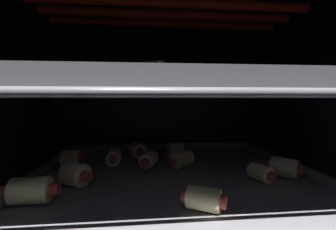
{
  "coord_description": "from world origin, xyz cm",
  "views": [
    {
      "loc": [
        -4.52,
        -36.36,
        24.45
      ],
      "look_at": [
        0.0,
        8.45,
        21.3
      ],
      "focal_mm": 24.97,
      "sensor_mm": 36.0,
      "label": 1
    }
  ],
  "objects_px": {
    "oven_rack_upper": "(173,96)",
    "pig_in_blanket_upper_8": "(235,78)",
    "pig_in_blanket_upper_2": "(184,82)",
    "pig_in_blanket_lower_5": "(261,173)",
    "pig_in_blanket_upper_5": "(252,84)",
    "pig_in_blanket_lower_1": "(75,175)",
    "pig_in_blanket_upper_4": "(139,86)",
    "pig_in_blanket_lower_4": "(138,150)",
    "oven_rack_lower": "(173,185)",
    "pig_in_blanket_lower_6": "(71,159)",
    "baking_tray_lower": "(173,178)",
    "pig_in_blanket_upper_3": "(147,73)",
    "baking_tray_upper": "(173,91)",
    "pig_in_blanket_lower_8": "(114,157)",
    "pig_in_blanket_upper_7": "(72,81)",
    "pig_in_blanket_lower_0": "(204,199)",
    "pig_in_blanket_lower_10": "(182,159)",
    "pig_in_blanket_upper_6": "(223,86)",
    "pig_in_blanket_lower_9": "(175,149)",
    "pig_in_blanket_upper_0": "(76,77)",
    "pig_in_blanket_lower_7": "(285,168)",
    "heating_element": "(174,3)",
    "pig_in_blanket_upper_1": "(99,85)",
    "pig_in_blanket_lower_3": "(149,159)"
  },
  "relations": [
    {
      "from": "pig_in_blanket_lower_8",
      "to": "pig_in_blanket_upper_5",
      "type": "distance_m",
      "value": 0.3
    },
    {
      "from": "pig_in_blanket_upper_5",
      "to": "pig_in_blanket_upper_6",
      "type": "relative_size",
      "value": 0.92
    },
    {
      "from": "pig_in_blanket_lower_6",
      "to": "pig_in_blanket_upper_3",
      "type": "xyz_separation_m",
      "value": [
        0.14,
        -0.18,
        0.13
      ]
    },
    {
      "from": "pig_in_blanket_upper_2",
      "to": "pig_in_blanket_lower_5",
      "type": "bearing_deg",
      "value": -44.26
    },
    {
      "from": "pig_in_blanket_lower_5",
      "to": "pig_in_blanket_lower_6",
      "type": "xyz_separation_m",
      "value": [
        -0.3,
        0.1,
        0.0
      ]
    },
    {
      "from": "oven_rack_upper",
      "to": "pig_in_blanket_upper_4",
      "type": "bearing_deg",
      "value": 111.8
    },
    {
      "from": "oven_rack_upper",
      "to": "pig_in_blanket_upper_8",
      "type": "relative_size",
      "value": 9.59
    },
    {
      "from": "pig_in_blanket_lower_3",
      "to": "pig_in_blanket_upper_6",
      "type": "height_order",
      "value": "pig_in_blanket_upper_6"
    },
    {
      "from": "oven_rack_lower",
      "to": "pig_in_blanket_lower_5",
      "type": "height_order",
      "value": "pig_in_blanket_lower_5"
    },
    {
      "from": "pig_in_blanket_lower_1",
      "to": "pig_in_blanket_lower_7",
      "type": "xyz_separation_m",
      "value": [
        0.32,
        0.01,
        -0.0
      ]
    },
    {
      "from": "pig_in_blanket_lower_1",
      "to": "pig_in_blanket_lower_7",
      "type": "height_order",
      "value": "pig_in_blanket_lower_1"
    },
    {
      "from": "pig_in_blanket_lower_1",
      "to": "baking_tray_lower",
      "type": "bearing_deg",
      "value": 11.81
    },
    {
      "from": "pig_in_blanket_lower_7",
      "to": "pig_in_blanket_upper_3",
      "type": "xyz_separation_m",
      "value": [
        -0.22,
        -0.09,
        0.13
      ]
    },
    {
      "from": "pig_in_blanket_upper_0",
      "to": "pig_in_blanket_lower_8",
      "type": "bearing_deg",
      "value": 77.06
    },
    {
      "from": "pig_in_blanket_lower_8",
      "to": "pig_in_blanket_upper_7",
      "type": "distance_m",
      "value": 0.16
    },
    {
      "from": "pig_in_blanket_lower_4",
      "to": "pig_in_blanket_lower_6",
      "type": "distance_m",
      "value": 0.13
    },
    {
      "from": "pig_in_blanket_lower_6",
      "to": "pig_in_blanket_upper_6",
      "type": "height_order",
      "value": "pig_in_blanket_upper_6"
    },
    {
      "from": "pig_in_blanket_upper_4",
      "to": "pig_in_blanket_upper_8",
      "type": "xyz_separation_m",
      "value": [
        0.15,
        -0.17,
        0.0
      ]
    },
    {
      "from": "baking_tray_upper",
      "to": "pig_in_blanket_lower_8",
      "type": "bearing_deg",
      "value": 142.96
    },
    {
      "from": "baking_tray_upper",
      "to": "pig_in_blanket_upper_2",
      "type": "bearing_deg",
      "value": 65.54
    },
    {
      "from": "pig_in_blanket_upper_0",
      "to": "pig_in_blanket_upper_2",
      "type": "bearing_deg",
      "value": 34.82
    },
    {
      "from": "pig_in_blanket_lower_1",
      "to": "pig_in_blanket_lower_4",
      "type": "xyz_separation_m",
      "value": [
        0.08,
        0.15,
        -0.0
      ]
    },
    {
      "from": "baking_tray_lower",
      "to": "pig_in_blanket_upper_5",
      "type": "bearing_deg",
      "value": 26.26
    },
    {
      "from": "pig_in_blanket_upper_1",
      "to": "pig_in_blanket_upper_8",
      "type": "height_order",
      "value": "pig_in_blanket_upper_8"
    },
    {
      "from": "pig_in_blanket_lower_0",
      "to": "pig_in_blanket_lower_10",
      "type": "relative_size",
      "value": 0.94
    },
    {
      "from": "pig_in_blanket_upper_0",
      "to": "pig_in_blanket_upper_2",
      "type": "height_order",
      "value": "pig_in_blanket_upper_2"
    },
    {
      "from": "baking_tray_upper",
      "to": "pig_in_blanket_upper_3",
      "type": "height_order",
      "value": "pig_in_blanket_upper_3"
    },
    {
      "from": "pig_in_blanket_lower_3",
      "to": "pig_in_blanket_lower_7",
      "type": "xyz_separation_m",
      "value": [
        0.21,
        -0.08,
        0.0
      ]
    },
    {
      "from": "heating_element",
      "to": "pig_in_blanket_upper_4",
      "type": "height_order",
      "value": "heating_element"
    },
    {
      "from": "oven_rack_upper",
      "to": "pig_in_blanket_upper_5",
      "type": "bearing_deg",
      "value": 26.26
    },
    {
      "from": "pig_in_blanket_lower_0",
      "to": "pig_in_blanket_upper_1",
      "type": "relative_size",
      "value": 0.82
    },
    {
      "from": "pig_in_blanket_upper_6",
      "to": "pig_in_blanket_upper_7",
      "type": "bearing_deg",
      "value": -158.67
    },
    {
      "from": "baking_tray_upper",
      "to": "pig_in_blanket_upper_8",
      "type": "distance_m",
      "value": 0.09
    },
    {
      "from": "pig_in_blanket_lower_4",
      "to": "pig_in_blanket_upper_6",
      "type": "bearing_deg",
      "value": 10.67
    },
    {
      "from": "baking_tray_lower",
      "to": "pig_in_blanket_upper_3",
      "type": "relative_size",
      "value": 7.96
    },
    {
      "from": "pig_in_blanket_lower_8",
      "to": "pig_in_blanket_upper_3",
      "type": "relative_size",
      "value": 1.05
    },
    {
      "from": "pig_in_blanket_lower_9",
      "to": "pig_in_blanket_upper_7",
      "type": "xyz_separation_m",
      "value": [
        -0.18,
        -0.08,
        0.14
      ]
    },
    {
      "from": "pig_in_blanket_lower_10",
      "to": "heating_element",
      "type": "bearing_deg",
      "value": -115.17
    },
    {
      "from": "pig_in_blanket_lower_9",
      "to": "pig_in_blanket_lower_3",
      "type": "bearing_deg",
      "value": -128.81
    },
    {
      "from": "pig_in_blanket_lower_4",
      "to": "pig_in_blanket_lower_5",
      "type": "bearing_deg",
      "value": -40.16
    },
    {
      "from": "pig_in_blanket_lower_1",
      "to": "pig_in_blanket_upper_4",
      "type": "xyz_separation_m",
      "value": [
        0.09,
        0.17,
        0.13
      ]
    },
    {
      "from": "pig_in_blanket_lower_10",
      "to": "oven_rack_upper",
      "type": "relative_size",
      "value": 0.1
    },
    {
      "from": "pig_in_blanket_lower_8",
      "to": "pig_in_blanket_lower_9",
      "type": "xyz_separation_m",
      "value": [
        0.12,
        0.05,
        0.0
      ]
    },
    {
      "from": "pig_in_blanket_upper_8",
      "to": "heating_element",
      "type": "bearing_deg",
      "value": 163.32
    },
    {
      "from": "pig_in_blanket_lower_8",
      "to": "pig_in_blanket_lower_7",
      "type": "bearing_deg",
      "value": -20.37
    },
    {
      "from": "pig_in_blanket_lower_8",
      "to": "pig_in_blanket_upper_5",
      "type": "bearing_deg",
      "value": 0.88
    },
    {
      "from": "pig_in_blanket_lower_3",
      "to": "pig_in_blanket_lower_10",
      "type": "height_order",
      "value": "pig_in_blanket_lower_10"
    },
    {
      "from": "baking_tray_lower",
      "to": "pig_in_blanket_lower_5",
      "type": "xyz_separation_m",
      "value": [
        0.13,
        -0.04,
        0.02
      ]
    },
    {
      "from": "heating_element",
      "to": "pig_in_blanket_upper_1",
      "type": "distance_m",
      "value": 0.25
    },
    {
      "from": "pig_in_blanket_lower_3",
      "to": "pig_in_blanket_lower_5",
      "type": "height_order",
      "value": "pig_in_blanket_lower_3"
    }
  ]
}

